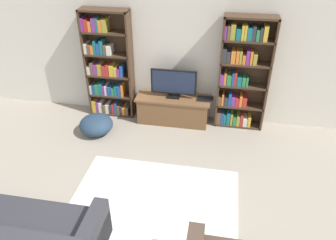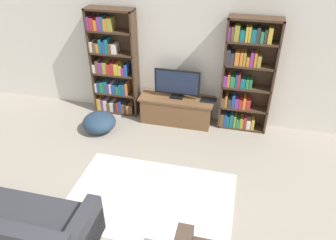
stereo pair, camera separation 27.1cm
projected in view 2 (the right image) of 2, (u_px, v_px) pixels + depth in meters
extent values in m
cube|color=silver|center=(187.00, 54.00, 6.03)|extent=(8.80, 0.06, 2.60)
cube|color=#422D1E|center=(94.00, 62.00, 6.36)|extent=(0.04, 0.30, 2.10)
cube|color=#422D1E|center=(135.00, 66.00, 6.19)|extent=(0.04, 0.30, 2.10)
cube|color=#422D1E|center=(117.00, 61.00, 6.39)|extent=(0.89, 0.04, 2.10)
cube|color=#422D1E|center=(109.00, 9.00, 5.73)|extent=(0.89, 0.30, 0.04)
cube|color=#422D1E|center=(119.00, 110.00, 6.83)|extent=(0.86, 0.30, 0.04)
cube|color=gold|center=(101.00, 102.00, 6.82)|extent=(0.08, 0.24, 0.25)
cube|color=#7F338C|center=(104.00, 103.00, 6.81)|extent=(0.05, 0.24, 0.24)
cube|color=silver|center=(107.00, 104.00, 6.80)|extent=(0.06, 0.24, 0.23)
cube|color=brown|center=(110.00, 105.00, 6.80)|extent=(0.06, 0.24, 0.18)
cube|color=silver|center=(113.00, 105.00, 6.78)|extent=(0.07, 0.24, 0.20)
cube|color=#333338|center=(117.00, 106.00, 6.76)|extent=(0.06, 0.24, 0.19)
cube|color=#B72D28|center=(119.00, 105.00, 6.75)|extent=(0.04, 0.24, 0.22)
cube|color=#234C99|center=(122.00, 105.00, 6.73)|extent=(0.05, 0.24, 0.25)
cube|color=brown|center=(124.00, 107.00, 6.73)|extent=(0.06, 0.24, 0.19)
cube|color=#333338|center=(127.00, 107.00, 6.72)|extent=(0.04, 0.24, 0.18)
cube|color=orange|center=(129.00, 108.00, 6.72)|extent=(0.05, 0.24, 0.16)
cube|color=brown|center=(132.00, 108.00, 6.70)|extent=(0.06, 0.24, 0.18)
cube|color=#422D1E|center=(117.00, 92.00, 6.61)|extent=(0.86, 0.30, 0.04)
cube|color=silver|center=(98.00, 86.00, 6.62)|extent=(0.04, 0.24, 0.17)
cube|color=#234C99|center=(100.00, 86.00, 6.60)|extent=(0.06, 0.24, 0.19)
cube|color=#2D7F47|center=(104.00, 86.00, 6.58)|extent=(0.08, 0.24, 0.21)
cube|color=#196B75|center=(107.00, 86.00, 6.56)|extent=(0.07, 0.24, 0.24)
cube|color=#7F338C|center=(110.00, 87.00, 6.56)|extent=(0.04, 0.24, 0.19)
cube|color=silver|center=(112.00, 87.00, 6.55)|extent=(0.04, 0.24, 0.19)
cube|color=#234C99|center=(115.00, 88.00, 6.54)|extent=(0.08, 0.24, 0.18)
cube|color=#2D7F47|center=(119.00, 89.00, 6.53)|extent=(0.06, 0.24, 0.16)
cube|color=#196B75|center=(122.00, 88.00, 6.51)|extent=(0.05, 0.24, 0.20)
cube|color=#234C99|center=(125.00, 88.00, 6.49)|extent=(0.07, 0.24, 0.21)
cube|color=orange|center=(128.00, 88.00, 6.47)|extent=(0.04, 0.24, 0.24)
cube|color=#422D1E|center=(115.00, 73.00, 6.38)|extent=(0.86, 0.30, 0.04)
cube|color=silver|center=(96.00, 67.00, 6.39)|extent=(0.06, 0.24, 0.16)
cube|color=brown|center=(99.00, 65.00, 6.36)|extent=(0.06, 0.24, 0.24)
cube|color=#7F338C|center=(102.00, 66.00, 6.35)|extent=(0.07, 0.24, 0.21)
cube|color=#9E9333|center=(106.00, 67.00, 6.33)|extent=(0.08, 0.24, 0.22)
cube|color=#B72D28|center=(110.00, 68.00, 6.33)|extent=(0.08, 0.24, 0.19)
cube|color=#B72D28|center=(114.00, 67.00, 6.30)|extent=(0.06, 0.24, 0.22)
cube|color=gold|center=(118.00, 68.00, 6.29)|extent=(0.08, 0.24, 0.21)
cube|color=gold|center=(121.00, 69.00, 6.28)|extent=(0.06, 0.24, 0.18)
cube|color=#7F338C|center=(124.00, 70.00, 6.28)|extent=(0.06, 0.24, 0.16)
cube|color=#234C99|center=(127.00, 69.00, 6.25)|extent=(0.05, 0.24, 0.22)
cube|color=#422D1E|center=(113.00, 53.00, 6.16)|extent=(0.86, 0.30, 0.04)
cube|color=silver|center=(93.00, 46.00, 6.16)|extent=(0.05, 0.24, 0.19)
cube|color=brown|center=(96.00, 46.00, 6.15)|extent=(0.06, 0.24, 0.17)
cube|color=orange|center=(99.00, 47.00, 6.14)|extent=(0.05, 0.24, 0.17)
cube|color=#196B75|center=(102.00, 45.00, 6.11)|extent=(0.05, 0.24, 0.25)
cube|color=#234C99|center=(105.00, 46.00, 6.11)|extent=(0.06, 0.24, 0.21)
cube|color=#196B75|center=(108.00, 45.00, 6.08)|extent=(0.06, 0.24, 0.26)
cube|color=brown|center=(111.00, 47.00, 6.09)|extent=(0.05, 0.24, 0.18)
cube|color=silver|center=(115.00, 48.00, 6.08)|extent=(0.08, 0.24, 0.18)
cube|color=#422D1E|center=(111.00, 31.00, 5.93)|extent=(0.86, 0.30, 0.04)
cube|color=#7F338C|center=(90.00, 22.00, 5.92)|extent=(0.05, 0.24, 0.23)
cube|color=#B72D28|center=(94.00, 23.00, 5.92)|extent=(0.07, 0.24, 0.21)
cube|color=orange|center=(97.00, 24.00, 5.91)|extent=(0.06, 0.24, 0.18)
cube|color=#7F338C|center=(101.00, 23.00, 5.88)|extent=(0.07, 0.24, 0.24)
cube|color=#196B75|center=(104.00, 23.00, 5.87)|extent=(0.04, 0.24, 0.25)
cube|color=orange|center=(107.00, 24.00, 5.86)|extent=(0.07, 0.24, 0.22)
cube|color=#9E9333|center=(111.00, 24.00, 5.84)|extent=(0.08, 0.24, 0.23)
cube|color=#422D1E|center=(224.00, 75.00, 5.86)|extent=(0.04, 0.30, 2.10)
cube|color=#422D1E|center=(273.00, 80.00, 5.69)|extent=(0.04, 0.30, 2.10)
cube|color=#422D1E|center=(248.00, 74.00, 5.89)|extent=(0.89, 0.04, 2.10)
cube|color=#422D1E|center=(256.00, 18.00, 5.23)|extent=(0.89, 0.30, 0.04)
cube|color=#422D1E|center=(241.00, 126.00, 6.33)|extent=(0.86, 0.30, 0.04)
cube|color=brown|center=(222.00, 118.00, 6.32)|extent=(0.08, 0.24, 0.24)
cube|color=#234C99|center=(226.00, 118.00, 6.31)|extent=(0.05, 0.24, 0.24)
cube|color=#196B75|center=(228.00, 119.00, 6.30)|extent=(0.04, 0.24, 0.21)
cube|color=#196B75|center=(232.00, 119.00, 6.28)|extent=(0.07, 0.24, 0.25)
cube|color=#9E9333|center=(235.00, 120.00, 6.27)|extent=(0.04, 0.24, 0.23)
cube|color=#2D7F47|center=(238.00, 121.00, 6.28)|extent=(0.06, 0.24, 0.17)
cube|color=#9E9333|center=(242.00, 121.00, 6.26)|extent=(0.06, 0.24, 0.20)
cube|color=#B72D28|center=(245.00, 121.00, 6.24)|extent=(0.05, 0.24, 0.23)
cube|color=silver|center=(249.00, 123.00, 6.24)|extent=(0.08, 0.24, 0.17)
cube|color=gold|center=(253.00, 123.00, 6.22)|extent=(0.05, 0.24, 0.20)
cube|color=#422D1E|center=(244.00, 107.00, 6.11)|extent=(0.86, 0.30, 0.04)
cube|color=brown|center=(224.00, 100.00, 6.12)|extent=(0.06, 0.24, 0.17)
cube|color=orange|center=(227.00, 99.00, 6.09)|extent=(0.04, 0.24, 0.22)
cube|color=#333338|center=(230.00, 101.00, 6.09)|extent=(0.07, 0.24, 0.17)
cube|color=#234C99|center=(234.00, 100.00, 6.06)|extent=(0.05, 0.24, 0.25)
cube|color=#7F338C|center=(237.00, 102.00, 6.06)|extent=(0.07, 0.24, 0.18)
cube|color=#B72D28|center=(241.00, 102.00, 6.05)|extent=(0.07, 0.24, 0.17)
cube|color=orange|center=(245.00, 102.00, 6.03)|extent=(0.05, 0.24, 0.21)
cube|color=#B72D28|center=(248.00, 103.00, 6.02)|extent=(0.08, 0.24, 0.18)
cube|color=#422D1E|center=(247.00, 87.00, 5.88)|extent=(0.86, 0.30, 0.04)
cube|color=#7F338C|center=(226.00, 79.00, 5.88)|extent=(0.06, 0.24, 0.20)
cube|color=orange|center=(229.00, 79.00, 5.86)|extent=(0.04, 0.24, 0.22)
cube|color=#2D7F47|center=(233.00, 80.00, 5.86)|extent=(0.08, 0.24, 0.19)
cube|color=#234C99|center=(237.00, 79.00, 5.83)|extent=(0.04, 0.24, 0.24)
cube|color=#B72D28|center=(239.00, 79.00, 5.82)|extent=(0.04, 0.24, 0.25)
cube|color=#196B75|center=(243.00, 82.00, 5.83)|extent=(0.08, 0.24, 0.17)
cube|color=#2D7F47|center=(248.00, 82.00, 5.82)|extent=(0.06, 0.24, 0.16)
cube|color=#2D7F47|center=(251.00, 83.00, 5.80)|extent=(0.04, 0.24, 0.17)
cube|color=#422D1E|center=(250.00, 65.00, 5.66)|extent=(0.86, 0.30, 0.04)
cube|color=#333338|center=(229.00, 56.00, 5.64)|extent=(0.07, 0.24, 0.26)
cube|color=#333338|center=(233.00, 57.00, 5.64)|extent=(0.06, 0.24, 0.20)
cube|color=orange|center=(237.00, 57.00, 5.62)|extent=(0.08, 0.24, 0.22)
cube|color=orange|center=(242.00, 58.00, 5.60)|extent=(0.05, 0.24, 0.23)
cube|color=#9E9333|center=(245.00, 58.00, 5.59)|extent=(0.04, 0.24, 0.23)
cube|color=orange|center=(248.00, 60.00, 5.60)|extent=(0.05, 0.24, 0.16)
cube|color=#7F338C|center=(252.00, 58.00, 5.57)|extent=(0.06, 0.24, 0.24)
cube|color=orange|center=(256.00, 59.00, 5.56)|extent=(0.04, 0.24, 0.23)
cube|color=#9E9333|center=(259.00, 60.00, 5.56)|extent=(0.07, 0.24, 0.19)
cube|color=#422D1E|center=(253.00, 42.00, 5.43)|extent=(0.86, 0.30, 0.04)
cube|color=#7F338C|center=(230.00, 32.00, 5.43)|extent=(0.04, 0.24, 0.22)
cube|color=brown|center=(233.00, 32.00, 5.41)|extent=(0.05, 0.24, 0.23)
cube|color=#9E9333|center=(237.00, 32.00, 5.39)|extent=(0.08, 0.24, 0.26)
cube|color=#196B75|center=(243.00, 34.00, 5.39)|extent=(0.08, 0.24, 0.19)
cube|color=gold|center=(247.00, 33.00, 5.37)|extent=(0.04, 0.24, 0.25)
cube|color=gold|center=(250.00, 33.00, 5.35)|extent=(0.04, 0.24, 0.25)
cube|color=#196B75|center=(254.00, 35.00, 5.35)|extent=(0.08, 0.24, 0.21)
cube|color=#333338|center=(258.00, 34.00, 5.33)|extent=(0.05, 0.24, 0.24)
cube|color=#2D7F47|center=(262.00, 36.00, 5.33)|extent=(0.06, 0.24, 0.19)
cube|color=#333338|center=(266.00, 35.00, 5.31)|extent=(0.04, 0.24, 0.22)
cube|color=gold|center=(270.00, 34.00, 5.29)|extent=(0.07, 0.24, 0.26)
cube|color=brown|center=(176.00, 111.00, 6.38)|extent=(1.34, 0.46, 0.49)
cube|color=brown|center=(177.00, 99.00, 6.23)|extent=(1.42, 0.49, 0.04)
cube|color=black|center=(177.00, 97.00, 6.23)|extent=(0.24, 0.16, 0.03)
cylinder|color=black|center=(177.00, 95.00, 6.21)|extent=(0.04, 0.04, 0.05)
cube|color=black|center=(177.00, 82.00, 6.07)|extent=(0.86, 0.04, 0.48)
cube|color=#19233D|center=(177.00, 83.00, 6.05)|extent=(0.80, 0.00, 0.43)
cube|color=#28282D|center=(209.00, 100.00, 6.12)|extent=(0.30, 0.20, 0.02)
cube|color=black|center=(209.00, 100.00, 6.11)|extent=(0.29, 0.20, 0.00)
cube|color=beige|center=(150.00, 198.00, 4.74)|extent=(2.37, 1.59, 0.02)
cube|color=#2D2D33|center=(13.00, 230.00, 4.04)|extent=(2.04, 0.89, 0.41)
cube|color=#2D2D33|center=(81.00, 240.00, 3.80)|extent=(0.18, 0.89, 0.59)
ellipsoid|color=#23384C|center=(99.00, 122.00, 6.14)|extent=(0.62, 0.62, 0.36)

